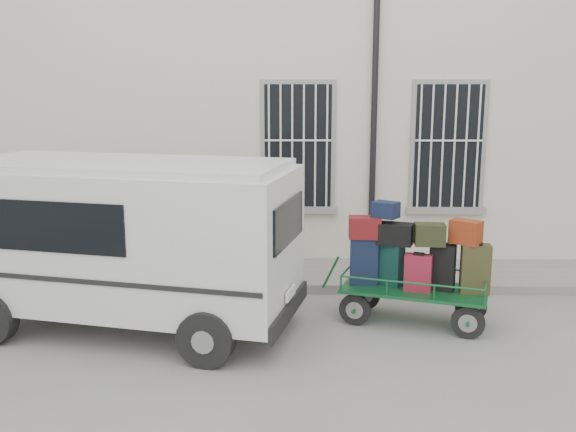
# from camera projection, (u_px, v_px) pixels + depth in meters

# --- Properties ---
(ground) EXTENTS (80.00, 80.00, 0.00)m
(ground) POSITION_uv_depth(u_px,v_px,m) (326.00, 325.00, 9.09)
(ground) COLOR slate
(ground) RESTS_ON ground
(building) EXTENTS (24.00, 5.15, 6.00)m
(building) POSITION_uv_depth(u_px,v_px,m) (317.00, 101.00, 13.87)
(building) COLOR beige
(building) RESTS_ON ground
(sidewalk) EXTENTS (24.00, 1.70, 0.15)m
(sidewalk) POSITION_uv_depth(u_px,v_px,m) (320.00, 275.00, 11.23)
(sidewalk) COLOR slate
(sidewalk) RESTS_ON ground
(luggage_cart) EXTENTS (2.39, 1.48, 1.73)m
(luggage_cart) POSITION_uv_depth(u_px,v_px,m) (413.00, 265.00, 9.02)
(luggage_cart) COLOR black
(luggage_cart) RESTS_ON ground
(van) EXTENTS (4.96, 2.93, 2.34)m
(van) POSITION_uv_depth(u_px,v_px,m) (126.00, 234.00, 8.75)
(van) COLOR silver
(van) RESTS_ON ground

